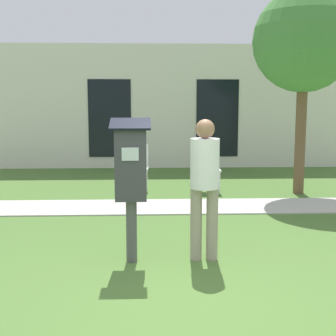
{
  "coord_description": "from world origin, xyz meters",
  "views": [
    {
      "loc": [
        -0.36,
        -3.95,
        1.79
      ],
      "look_at": [
        -0.17,
        1.09,
        1.05
      ],
      "focal_mm": 50.0,
      "sensor_mm": 36.0,
      "label": 1
    }
  ],
  "objects_px": {
    "person_standing": "(205,178)",
    "outdoor_chair_left": "(137,163)",
    "parking_meter": "(131,171)",
    "outdoor_chair_middle": "(208,165)"
  },
  "relations": [
    {
      "from": "person_standing",
      "to": "outdoor_chair_left",
      "type": "bearing_deg",
      "value": 117.43
    },
    {
      "from": "parking_meter",
      "to": "person_standing",
      "type": "xyz_separation_m",
      "value": [
        0.81,
        0.04,
        -0.09
      ]
    },
    {
      "from": "person_standing",
      "to": "outdoor_chair_left",
      "type": "xyz_separation_m",
      "value": [
        -0.86,
        4.2,
        -0.4
      ]
    },
    {
      "from": "outdoor_chair_left",
      "to": "outdoor_chair_middle",
      "type": "xyz_separation_m",
      "value": [
        1.39,
        -0.25,
        0.0
      ]
    },
    {
      "from": "person_standing",
      "to": "outdoor_chair_middle",
      "type": "bearing_deg",
      "value": 98.21
    },
    {
      "from": "parking_meter",
      "to": "outdoor_chair_middle",
      "type": "bearing_deg",
      "value": 71.38
    },
    {
      "from": "parking_meter",
      "to": "outdoor_chair_left",
      "type": "xyz_separation_m",
      "value": [
        -0.05,
        4.23,
        -0.49
      ]
    },
    {
      "from": "outdoor_chair_middle",
      "to": "parking_meter",
      "type": "bearing_deg",
      "value": -96.01
    },
    {
      "from": "person_standing",
      "to": "outdoor_chair_left",
      "type": "distance_m",
      "value": 4.3
    },
    {
      "from": "parking_meter",
      "to": "person_standing",
      "type": "height_order",
      "value": "parking_meter"
    }
  ]
}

